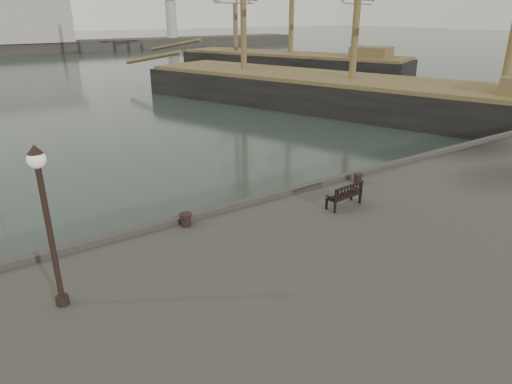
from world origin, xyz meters
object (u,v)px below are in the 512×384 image
Objects in this scene: bench at (344,199)px; tall_ship_far at (290,69)px; lamp_post at (45,207)px; bollard_left at (186,220)px; bollard_right at (358,178)px; tall_ship_main at (350,101)px.

tall_ship_far is at bearing 49.55° from bench.
tall_ship_far is (35.78, 37.42, -3.10)m from lamp_post.
bollard_left reaches higher than bollard_right.
bollard_left is at bearing -165.04° from tall_ship_main.
tall_ship_main reaches higher than lamp_post.
lamp_post is at bearing -170.74° from bollard_right.
bollard_right is 21.84m from tall_ship_main.
tall_ship_main is (26.43, 17.42, -3.18)m from lamp_post.
tall_ship_main is (15.25, 15.60, -0.99)m from bollard_right.
bollard_right is 0.01× the size of tall_ship_main.
bollard_right is at bearing 28.67° from bench.
lamp_post is at bearing 178.37° from bench.
lamp_post is (-11.18, -1.82, 2.19)m from bollard_right.
tall_ship_far is at bearing 46.28° from lamp_post.
lamp_post reaches higher than bollard_right.
tall_ship_far is at bearing 48.08° from bollard_left.
lamp_post is at bearing -152.65° from bollard_left.
lamp_post is 31.82m from tall_ship_main.
bollard_left is at bearing 177.71° from bollard_right.
tall_ship_main is at bearing 45.63° from bollard_right.
bench is 3.44× the size of bollard_left.
lamp_post is 51.86m from tall_ship_far.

